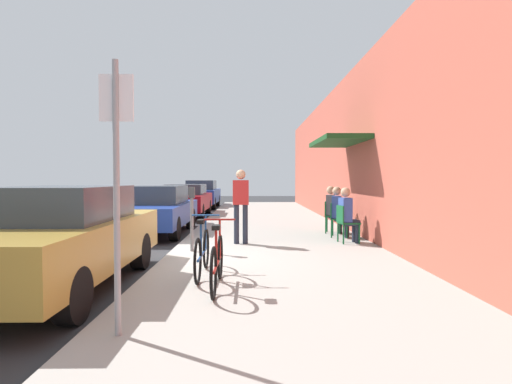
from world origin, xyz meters
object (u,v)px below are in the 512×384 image
object	(u,v)px
parked_car_3	(201,194)
cafe_chair_0	(345,221)
parked_car_2	(186,200)
street_sign	(117,176)
seated_patron_2	(333,208)
pedestrian_standing	(241,200)
seated_patron_1	(339,210)
bicycle_0	(217,262)
parked_car_0	(60,237)
seated_patron_0	(348,213)
bicycle_1	(202,252)
parked_car_1	(157,209)
cafe_chair_2	(330,215)
cafe_chair_1	(337,217)
parking_meter	(192,214)

from	to	relation	value
parked_car_3	cafe_chair_0	distance (m)	14.07
parked_car_2	street_sign	size ratio (longest dim) A/B	1.69
seated_patron_2	pedestrian_standing	bearing A→B (deg)	-143.69
seated_patron_1	bicycle_0	bearing A→B (deg)	-119.49
parked_car_0	seated_patron_0	world-z (taller)	parked_car_0
parked_car_2	cafe_chair_0	bearing A→B (deg)	-57.73
cafe_chair_0	seated_patron_2	world-z (taller)	seated_patron_2
street_sign	bicycle_1	size ratio (longest dim) A/B	1.52
parked_car_1	seated_patron_1	distance (m)	5.25
parked_car_1	bicycle_1	world-z (taller)	parked_car_1
seated_patron_0	cafe_chair_2	bearing A→B (deg)	91.88
seated_patron_1	seated_patron_2	xyz separation A→B (m)	(-0.00, 0.79, 0.00)
bicycle_1	cafe_chair_0	distance (m)	4.30
bicycle_1	seated_patron_2	xyz separation A→B (m)	(3.00, 4.87, 0.34)
bicycle_0	pedestrian_standing	size ratio (longest dim) A/B	1.01
seated_patron_2	parked_car_1	bearing A→B (deg)	171.34
parked_car_3	cafe_chair_1	world-z (taller)	parked_car_3
parking_meter	cafe_chair_2	xyz separation A→B (m)	(3.41, 2.79, -0.26)
parked_car_3	street_sign	world-z (taller)	street_sign
parked_car_1	pedestrian_standing	xyz separation A→B (m)	(2.53, -2.59, 0.40)
parked_car_3	bicycle_0	distance (m)	17.17
parking_meter	parked_car_1	bearing A→B (deg)	113.65
parked_car_2	seated_patron_0	distance (m)	9.31
parked_car_3	cafe_chair_1	xyz separation A→B (m)	(4.96, -12.20, -0.16)
parking_meter	seated_patron_0	xyz separation A→B (m)	(3.47, 1.05, -0.07)
cafe_chair_2	street_sign	bearing A→B (deg)	-115.54
parking_meter	cafe_chair_0	size ratio (longest dim) A/B	1.52
parked_car_0	seated_patron_2	xyz separation A→B (m)	(5.02, 5.20, 0.05)
parking_meter	seated_patron_0	bearing A→B (deg)	16.84
cafe_chair_0	seated_patron_1	size ratio (longest dim) A/B	0.67
parking_meter	seated_patron_2	bearing A→B (deg)	38.68
parked_car_2	bicycle_0	xyz separation A→B (m)	(2.30, -11.70, -0.24)
cafe_chair_0	seated_patron_0	world-z (taller)	seated_patron_0
parking_meter	seated_patron_1	xyz separation A→B (m)	(3.47, 1.99, -0.07)
bicycle_1	pedestrian_standing	world-z (taller)	pedestrian_standing
parked_car_1	bicycle_0	distance (m)	6.76
bicycle_0	cafe_chair_0	bearing A→B (deg)	55.44
parking_meter	pedestrian_standing	distance (m)	1.39
seated_patron_2	parked_car_2	bearing A→B (deg)	129.37
parked_car_1	seated_patron_1	xyz separation A→B (m)	(5.02, -1.55, 0.09)
parked_car_0	parked_car_3	distance (m)	16.63
parked_car_0	seated_patron_1	xyz separation A→B (m)	(5.02, 4.41, 0.05)
cafe_chair_2	pedestrian_standing	xyz separation A→B (m)	(-2.43, -1.84, 0.50)
parked_car_3	seated_patron_0	distance (m)	14.08
parked_car_3	seated_patron_0	size ratio (longest dim) A/B	3.41
cafe_chair_1	seated_patron_1	distance (m)	0.20
bicycle_1	seated_patron_2	distance (m)	5.73
parked_car_2	bicycle_0	distance (m)	11.92
parked_car_0	parked_car_3	world-z (taller)	parked_car_3
parked_car_3	cafe_chair_2	distance (m)	12.45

